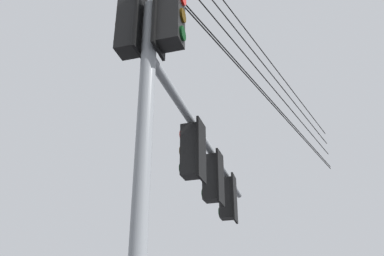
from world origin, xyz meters
The scene contains 1 object.
signal_mast_assembly centered at (1.52, 1.52, 4.65)m, with size 5.01×4.82×6.42m.
Camera 1 is at (-1.44, -3.85, 2.01)m, focal length 40.21 mm.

